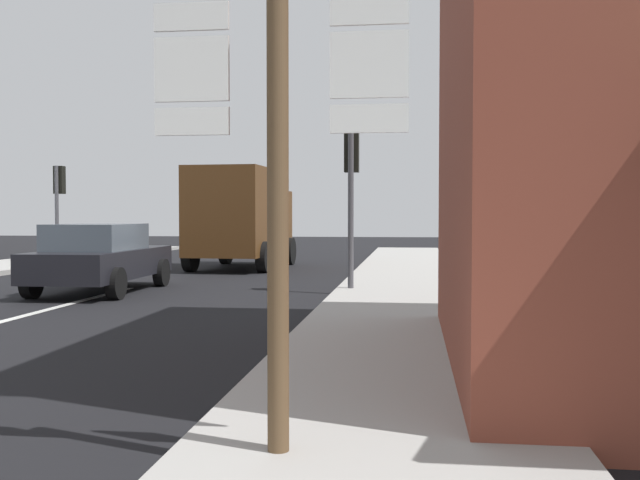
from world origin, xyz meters
The scene contains 7 objects.
ground_plane centered at (0.00, 10.00, 0.00)m, with size 80.00×80.00×0.00m, color black.
sidewalk_right centered at (6.12, 8.00, 0.07)m, with size 2.73×44.00×0.14m, color #9E9B96.
sedan_far centered at (-0.32, 11.13, 0.76)m, with size 2.02×4.22×1.47m.
delivery_truck centered at (1.08, 18.20, 1.65)m, with size 2.69×5.10×3.05m.
route_sign_post centered at (5.46, 0.95, 1.91)m, with size 1.66×0.14×3.20m.
traffic_light_far_left centered at (-5.06, 18.60, 2.40)m, with size 0.30×0.49×3.24m.
traffic_light_near_right centered at (5.06, 11.48, 2.56)m, with size 0.30×0.49×3.46m.
Camera 1 is at (6.32, -3.63, 1.67)m, focal length 40.64 mm.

